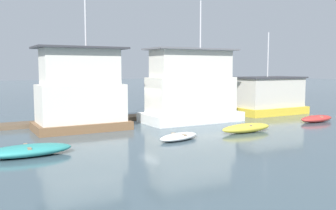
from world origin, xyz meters
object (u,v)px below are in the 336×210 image
Objects in this scene: houseboat_white at (191,89)px; houseboat_yellow at (268,96)px; houseboat_brown at (81,93)px; dinghy_yellow at (246,128)px; dinghy_red at (317,119)px; dinghy_teal at (28,151)px; dinghy_white at (179,137)px.

houseboat_white is 1.27× the size of houseboat_yellow.
dinghy_yellow is at bearing -34.76° from houseboat_brown.
dinghy_teal is at bearing -177.43° from dinghy_red.
dinghy_yellow is at bearing 0.03° from dinghy_teal.
dinghy_teal is (-4.17, -5.91, -2.08)m from houseboat_brown.
houseboat_white is 2.77× the size of dinghy_red.
houseboat_brown is at bearing 145.24° from dinghy_yellow.
dinghy_red is (20.09, 0.90, -0.01)m from dinghy_teal.
houseboat_brown reaches higher than dinghy_yellow.
dinghy_teal is 1.31× the size of dinghy_white.
dinghy_white is at bearing -128.07° from houseboat_white.
dinghy_teal is 12.68m from dinghy_yellow.
dinghy_yellow is (12.68, 0.01, 0.01)m from dinghy_teal.
houseboat_brown is at bearing 162.54° from dinghy_red.
dinghy_yellow is at bearing 0.50° from dinghy_white.
houseboat_brown reaches higher than dinghy_white.
dinghy_teal is (-12.26, -5.60, -2.10)m from houseboat_white.
houseboat_yellow is 5.67m from dinghy_red.
dinghy_white is at bearing -153.20° from houseboat_yellow.
houseboat_white is at bearing 51.93° from dinghy_white.
dinghy_yellow reaches higher than dinghy_red.
houseboat_brown is at bearing 121.67° from dinghy_white.
dinghy_red is at bearing 6.88° from dinghy_yellow.
houseboat_brown reaches higher than houseboat_yellow.
houseboat_yellow is 1.76× the size of dinghy_teal.
houseboat_brown is 1.40× the size of houseboat_yellow.
houseboat_white is 9.38m from dinghy_red.
dinghy_white is 0.94× the size of dinghy_red.
houseboat_white is 2.94× the size of dinghy_white.
houseboat_white reaches higher than dinghy_white.
houseboat_white is at bearing -2.20° from houseboat_brown.
houseboat_yellow is at bearing 5.50° from houseboat_white.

